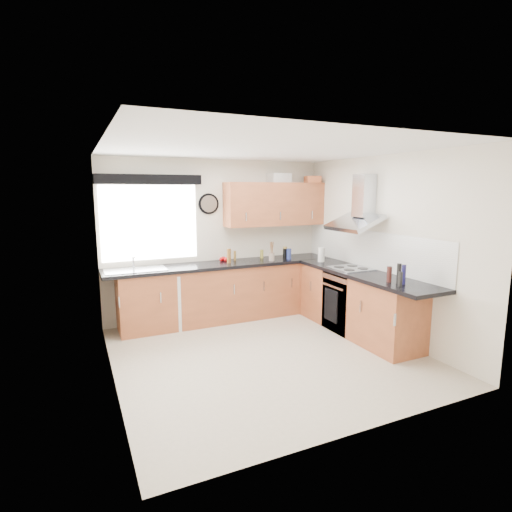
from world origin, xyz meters
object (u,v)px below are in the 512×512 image
upper_cabinets (275,204)px  extractor_hood (359,209)px  washing_machine (160,301)px  oven (350,301)px

upper_cabinets → extractor_hood: bearing=-63.9°
washing_machine → upper_cabinets: bearing=11.1°
oven → extractor_hood: bearing=-0.0°
extractor_hood → washing_machine: bearing=154.9°
extractor_hood → oven: bearing=180.0°
extractor_hood → washing_machine: extractor_hood is taller
oven → upper_cabinets: size_ratio=0.50×
oven → extractor_hood: extractor_hood is taller
upper_cabinets → washing_machine: 2.40m
extractor_hood → upper_cabinets: size_ratio=0.46×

